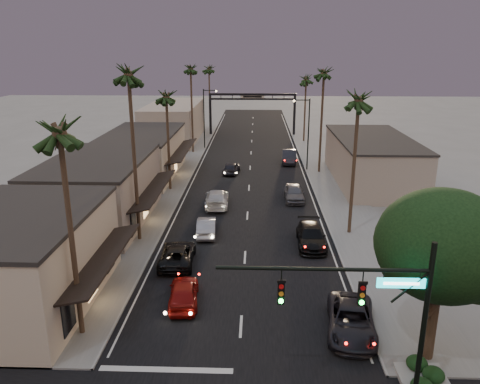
# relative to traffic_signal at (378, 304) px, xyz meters

# --- Properties ---
(ground) EXTENTS (200.00, 200.00, 0.00)m
(ground) POSITION_rel_traffic_signal_xyz_m (-5.69, 36.00, -5.08)
(ground) COLOR slate
(ground) RESTS_ON ground
(road) EXTENTS (14.00, 120.00, 0.02)m
(road) POSITION_rel_traffic_signal_xyz_m (-5.69, 41.00, -5.08)
(road) COLOR black
(road) RESTS_ON ground
(sidewalk_left) EXTENTS (5.00, 92.00, 0.12)m
(sidewalk_left) POSITION_rel_traffic_signal_xyz_m (-15.19, 48.00, -5.02)
(sidewalk_left) COLOR slate
(sidewalk_left) RESTS_ON ground
(sidewalk_right) EXTENTS (5.00, 92.00, 0.12)m
(sidewalk_right) POSITION_rel_traffic_signal_xyz_m (3.81, 48.00, -5.02)
(sidewalk_right) COLOR slate
(sidewalk_right) RESTS_ON ground
(storefront_near) EXTENTS (8.00, 12.00, 5.50)m
(storefront_near) POSITION_rel_traffic_signal_xyz_m (-18.69, 8.00, -2.33)
(storefront_near) COLOR beige
(storefront_near) RESTS_ON ground
(storefront_mid) EXTENTS (8.00, 14.00, 5.50)m
(storefront_mid) POSITION_rel_traffic_signal_xyz_m (-18.69, 22.00, -2.33)
(storefront_mid) COLOR gray
(storefront_mid) RESTS_ON ground
(storefront_far) EXTENTS (8.00, 16.00, 5.00)m
(storefront_far) POSITION_rel_traffic_signal_xyz_m (-18.69, 38.00, -2.58)
(storefront_far) COLOR beige
(storefront_far) RESTS_ON ground
(storefront_dist) EXTENTS (8.00, 20.00, 6.00)m
(storefront_dist) POSITION_rel_traffic_signal_xyz_m (-18.69, 61.00, -2.08)
(storefront_dist) COLOR gray
(storefront_dist) RESTS_ON ground
(building_right) EXTENTS (8.00, 18.00, 5.00)m
(building_right) POSITION_rel_traffic_signal_xyz_m (8.31, 36.00, -2.58)
(building_right) COLOR gray
(building_right) RESTS_ON ground
(traffic_signal) EXTENTS (8.51, 0.22, 7.80)m
(traffic_signal) POSITION_rel_traffic_signal_xyz_m (0.00, 0.00, 0.00)
(traffic_signal) COLOR black
(traffic_signal) RESTS_ON ground
(corner_tree) EXTENTS (6.20, 6.20, 8.80)m
(corner_tree) POSITION_rel_traffic_signal_xyz_m (3.79, 3.45, 0.90)
(corner_tree) COLOR #38281C
(corner_tree) RESTS_ON ground
(arch) EXTENTS (15.20, 0.40, 7.27)m
(arch) POSITION_rel_traffic_signal_xyz_m (-5.69, 66.00, 0.45)
(arch) COLOR black
(arch) RESTS_ON ground
(streetlight_right) EXTENTS (2.13, 0.30, 9.00)m
(streetlight_right) POSITION_rel_traffic_signal_xyz_m (1.23, 41.00, 0.25)
(streetlight_right) COLOR black
(streetlight_right) RESTS_ON ground
(streetlight_left) EXTENTS (2.13, 0.30, 9.00)m
(streetlight_left) POSITION_rel_traffic_signal_xyz_m (-12.61, 54.00, 0.25)
(streetlight_left) COLOR black
(streetlight_left) RESTS_ON ground
(palm_la) EXTENTS (3.20, 3.20, 13.20)m
(palm_la) POSITION_rel_traffic_signal_xyz_m (-14.29, 5.00, 6.36)
(palm_la) COLOR #38281C
(palm_la) RESTS_ON ground
(palm_lb) EXTENTS (3.20, 3.20, 15.20)m
(palm_lb) POSITION_rel_traffic_signal_xyz_m (-14.29, 18.00, 8.30)
(palm_lb) COLOR #38281C
(palm_lb) RESTS_ON ground
(palm_lc) EXTENTS (3.20, 3.20, 12.20)m
(palm_lc) POSITION_rel_traffic_signal_xyz_m (-14.29, 32.00, 5.39)
(palm_lc) COLOR #38281C
(palm_lc) RESTS_ON ground
(palm_ld) EXTENTS (3.20, 3.20, 14.20)m
(palm_ld) POSITION_rel_traffic_signal_xyz_m (-14.29, 51.00, 7.33)
(palm_ld) COLOR #38281C
(palm_ld) RESTS_ON ground
(palm_ra) EXTENTS (3.20, 3.20, 13.20)m
(palm_ra) POSITION_rel_traffic_signal_xyz_m (2.91, 20.00, 6.36)
(palm_ra) COLOR #38281C
(palm_ra) RESTS_ON ground
(palm_rb) EXTENTS (3.20, 3.20, 14.20)m
(palm_rb) POSITION_rel_traffic_signal_xyz_m (2.91, 40.00, 7.33)
(palm_rb) COLOR #38281C
(palm_rb) RESTS_ON ground
(palm_rc) EXTENTS (3.20, 3.20, 12.20)m
(palm_rc) POSITION_rel_traffic_signal_xyz_m (2.91, 60.00, 5.39)
(palm_rc) COLOR #38281C
(palm_rc) RESTS_ON ground
(palm_far) EXTENTS (3.20, 3.20, 13.20)m
(palm_far) POSITION_rel_traffic_signal_xyz_m (-13.99, 74.00, 6.36)
(palm_far) COLOR #38281C
(palm_far) RESTS_ON ground
(oncoming_red) EXTENTS (2.16, 4.48, 1.47)m
(oncoming_red) POSITION_rel_traffic_signal_xyz_m (-9.23, 8.36, -4.34)
(oncoming_red) COLOR maroon
(oncoming_red) RESTS_ON ground
(oncoming_pickup) EXTENTS (2.58, 5.21, 1.42)m
(oncoming_pickup) POSITION_rel_traffic_signal_xyz_m (-10.52, 13.86, -4.37)
(oncoming_pickup) COLOR black
(oncoming_pickup) RESTS_ON ground
(oncoming_silver) EXTENTS (1.82, 4.41, 1.42)m
(oncoming_silver) POSITION_rel_traffic_signal_xyz_m (-9.00, 19.36, -4.37)
(oncoming_silver) COLOR gray
(oncoming_silver) RESTS_ON ground
(oncoming_white) EXTENTS (2.47, 5.58, 1.59)m
(oncoming_white) POSITION_rel_traffic_signal_xyz_m (-8.74, 26.73, -4.29)
(oncoming_white) COLOR #BBBBBB
(oncoming_white) RESTS_ON ground
(oncoming_dgrey) EXTENTS (2.22, 4.41, 1.44)m
(oncoming_dgrey) POSITION_rel_traffic_signal_xyz_m (-7.97, 39.09, -4.36)
(oncoming_dgrey) COLOR black
(oncoming_dgrey) RESTS_ON ground
(curbside_near) EXTENTS (3.20, 5.72, 1.51)m
(curbside_near) POSITION_rel_traffic_signal_xyz_m (0.32, 5.68, -4.33)
(curbside_near) COLOR black
(curbside_near) RESTS_ON ground
(curbside_black) EXTENTS (2.24, 5.33, 1.54)m
(curbside_black) POSITION_rel_traffic_signal_xyz_m (-0.56, 17.41, -4.31)
(curbside_black) COLOR black
(curbside_black) RESTS_ON ground
(curbside_grey) EXTENTS (1.91, 4.68, 1.59)m
(curbside_grey) POSITION_rel_traffic_signal_xyz_m (-1.05, 28.77, -4.29)
(curbside_grey) COLOR #545459
(curbside_grey) RESTS_ON ground
(curbside_far) EXTENTS (2.18, 5.31, 1.71)m
(curbside_far) POSITION_rel_traffic_signal_xyz_m (-0.48, 44.89, -4.23)
(curbside_far) COLOR black
(curbside_far) RESTS_ON ground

